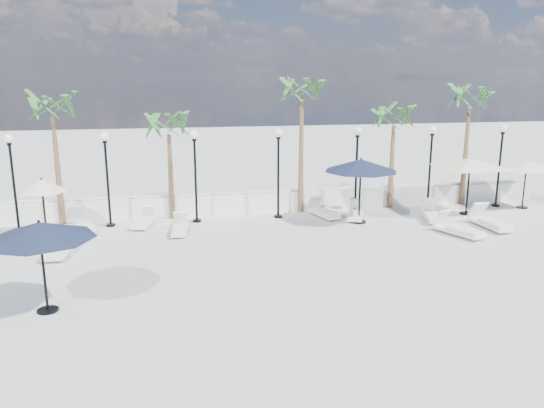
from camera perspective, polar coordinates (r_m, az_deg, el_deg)
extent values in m
plane|color=#A9AAA4|center=(16.99, 5.26, -6.99)|extent=(100.00, 100.00, 0.00)
cube|color=white|center=(23.84, 0.17, 0.20)|extent=(26.00, 0.30, 0.90)
cube|color=white|center=(23.73, 0.17, 1.42)|extent=(26.00, 0.12, 0.08)
cylinder|color=black|center=(23.27, -25.55, -2.51)|extent=(0.36, 0.36, 0.10)
cylinder|color=black|center=(22.90, -25.98, 1.59)|extent=(0.10, 0.10, 3.50)
cylinder|color=black|center=(22.65, -26.42, 5.80)|extent=(0.18, 0.18, 0.10)
sphere|color=white|center=(22.63, -26.48, 6.33)|extent=(0.36, 0.36, 0.36)
cylinder|color=black|center=(22.64, -16.95, -2.17)|extent=(0.36, 0.36, 0.10)
cylinder|color=black|center=(22.26, -17.25, 2.05)|extent=(0.10, 0.10, 3.50)
cylinder|color=black|center=(22.01, -17.55, 6.39)|extent=(0.18, 0.18, 0.10)
sphere|color=white|center=(21.98, -17.59, 6.93)|extent=(0.36, 0.36, 0.36)
cylinder|color=black|center=(22.55, -8.07, -1.77)|extent=(0.36, 0.36, 0.10)
cylinder|color=black|center=(22.17, -8.22, 2.47)|extent=(0.10, 0.10, 3.50)
cylinder|color=black|center=(21.91, -8.36, 6.84)|extent=(0.18, 0.18, 0.10)
sphere|color=white|center=(21.89, -8.38, 7.39)|extent=(0.36, 0.36, 0.36)
cylinder|color=black|center=(22.99, 0.67, -1.34)|extent=(0.36, 0.36, 0.10)
cylinder|color=black|center=(22.62, 0.68, 2.83)|extent=(0.10, 0.10, 3.50)
cylinder|color=black|center=(22.37, 0.69, 7.12)|extent=(0.18, 0.18, 0.10)
sphere|color=white|center=(22.34, 0.69, 7.65)|extent=(0.36, 0.36, 0.36)
cylinder|color=black|center=(23.94, 8.89, -0.90)|extent=(0.36, 0.36, 0.10)
cylinder|color=black|center=(23.58, 9.04, 3.11)|extent=(0.10, 0.10, 3.50)
cylinder|color=black|center=(23.34, 9.19, 7.21)|extent=(0.18, 0.18, 0.10)
sphere|color=white|center=(23.32, 9.21, 7.73)|extent=(0.36, 0.36, 0.36)
cylinder|color=black|center=(25.35, 16.34, -0.49)|extent=(0.36, 0.36, 0.10)
cylinder|color=black|center=(25.01, 16.59, 3.30)|extent=(0.10, 0.10, 3.50)
cylinder|color=black|center=(24.78, 16.86, 7.17)|extent=(0.18, 0.18, 0.10)
sphere|color=white|center=(24.76, 16.89, 7.65)|extent=(0.36, 0.36, 0.36)
cylinder|color=black|center=(27.13, 22.91, -0.12)|extent=(0.36, 0.36, 0.10)
cylinder|color=black|center=(26.82, 23.24, 3.42)|extent=(0.10, 0.10, 3.50)
cylinder|color=black|center=(26.61, 23.57, 7.02)|extent=(0.18, 0.18, 0.10)
sphere|color=white|center=(26.59, 23.62, 7.47)|extent=(0.36, 0.36, 0.36)
cone|color=brown|center=(23.26, -22.04, 3.27)|extent=(0.28, 0.28, 4.40)
cone|color=brown|center=(22.91, -10.84, 2.86)|extent=(0.28, 0.28, 3.60)
cone|color=brown|center=(23.53, 3.14, 5.08)|extent=(0.28, 0.28, 5.00)
cone|color=brown|center=(25.04, 12.72, 3.89)|extent=(0.28, 0.28, 3.80)
cone|color=brown|center=(26.70, 20.07, 4.85)|extent=(0.28, 0.28, 4.60)
cube|color=silver|center=(22.47, -19.82, -2.21)|extent=(1.31, 2.11, 0.11)
cube|color=silver|center=(22.18, -19.70, -2.08)|extent=(1.05, 1.48, 0.11)
cube|color=silver|center=(23.14, -20.31, -0.78)|extent=(0.75, 0.66, 0.63)
cube|color=silver|center=(20.94, -9.89, -2.77)|extent=(0.72, 1.75, 0.09)
cube|color=silver|center=(20.70, -9.94, -2.68)|extent=(0.63, 1.19, 0.09)
cube|color=silver|center=(21.52, -9.82, -1.39)|extent=(0.57, 0.45, 0.53)
cube|color=silver|center=(19.60, -21.81, -4.61)|extent=(0.88, 2.10, 0.11)
cube|color=silver|center=(19.32, -22.06, -4.52)|extent=(0.77, 1.44, 0.11)
cube|color=silver|center=(20.25, -21.29, -2.79)|extent=(0.68, 0.54, 0.64)
cube|color=silver|center=(22.23, -13.60, -2.00)|extent=(0.99, 1.81, 0.09)
cube|color=silver|center=(21.99, -13.78, -1.91)|extent=(0.81, 1.26, 0.09)
cube|color=silver|center=(22.79, -13.16, -0.70)|extent=(0.62, 0.53, 0.54)
cube|color=silver|center=(23.16, 5.55, -1.02)|extent=(1.12, 2.00, 0.10)
cube|color=silver|center=(22.92, 5.90, -0.89)|extent=(0.92, 1.40, 0.10)
cube|color=silver|center=(23.70, 4.58, 0.28)|extent=(0.70, 0.59, 0.59)
cube|color=silver|center=(23.07, 22.43, -2.02)|extent=(0.81, 2.13, 0.11)
cube|color=silver|center=(22.82, 22.87, -1.89)|extent=(0.73, 1.45, 0.11)
cube|color=silver|center=(23.63, 21.30, -0.51)|extent=(0.68, 0.53, 0.66)
cube|color=silver|center=(23.03, 8.96, -1.23)|extent=(1.26, 1.90, 0.10)
cube|color=silver|center=(22.77, 8.94, -1.12)|extent=(1.00, 1.35, 0.10)
cube|color=silver|center=(23.66, 9.08, 0.06)|extent=(0.69, 0.62, 0.57)
cube|color=silver|center=(23.46, 16.85, -1.35)|extent=(1.16, 2.04, 0.10)
cube|color=silver|center=(23.18, 17.00, -1.24)|extent=(0.94, 1.43, 0.10)
cube|color=silver|center=(24.11, 16.52, 0.01)|extent=(0.71, 0.61, 0.61)
cube|color=silver|center=(21.60, 19.39, -2.78)|extent=(1.39, 2.11, 0.11)
cube|color=silver|center=(21.42, 19.99, -2.64)|extent=(1.10, 1.49, 0.11)
cube|color=silver|center=(21.98, 17.79, -1.31)|extent=(0.76, 0.68, 0.63)
cylinder|color=silver|center=(22.09, -9.29, -2.23)|extent=(0.38, 0.38, 0.03)
cylinder|color=silver|center=(22.03, -9.31, -1.69)|extent=(0.06, 0.06, 0.46)
cylinder|color=silver|center=(21.97, -9.34, -1.09)|extent=(0.50, 0.50, 0.03)
cylinder|color=silver|center=(22.81, 6.88, -1.64)|extent=(0.43, 0.43, 0.03)
cylinder|color=silver|center=(22.75, 6.90, -1.06)|extent=(0.06, 0.06, 0.51)
cylinder|color=silver|center=(22.68, 6.92, -0.40)|extent=(0.56, 0.56, 0.03)
cylinder|color=black|center=(15.20, -22.96, -10.47)|extent=(0.54, 0.54, 0.06)
cylinder|color=black|center=(14.80, -23.37, -6.38)|extent=(0.07, 0.07, 2.36)
cone|color=black|center=(14.51, -23.73, -2.64)|extent=(2.79, 2.79, 0.43)
sphere|color=black|center=(14.45, -23.82, -1.72)|extent=(0.08, 0.08, 0.08)
cylinder|color=black|center=(22.50, 9.30, -1.89)|extent=(0.61, 0.61, 0.07)
cylinder|color=black|center=(22.20, 9.42, 1.29)|extent=(0.08, 0.08, 2.63)
cone|color=black|center=(21.99, 9.54, 4.14)|extent=(3.06, 3.06, 0.49)
sphere|color=black|center=(21.95, 9.56, 4.84)|extent=(0.09, 0.09, 0.09)
cylinder|color=black|center=(25.08, 20.12, -0.96)|extent=(0.56, 0.56, 0.06)
cylinder|color=black|center=(24.83, 20.34, 1.74)|extent=(0.08, 0.08, 2.47)
pyramid|color=beige|center=(24.62, 20.58, 4.62)|extent=(5.47, 5.47, 0.38)
cylinder|color=black|center=(27.30, 25.30, -0.32)|extent=(0.50, 0.50, 0.06)
cylinder|color=black|center=(27.09, 25.52, 1.86)|extent=(0.07, 0.07, 2.18)
pyramid|color=beige|center=(26.92, 25.76, 4.18)|extent=(4.73, 4.73, 0.34)
cylinder|color=black|center=(22.14, -23.06, -3.07)|extent=(0.57, 0.57, 0.06)
cylinder|color=black|center=(21.89, -23.31, -0.45)|extent=(0.07, 0.07, 2.15)
cone|color=beige|center=(21.71, -23.53, 1.83)|extent=(1.84, 1.84, 0.46)
sphere|color=black|center=(21.66, -23.59, 2.49)|extent=(0.08, 0.08, 0.08)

